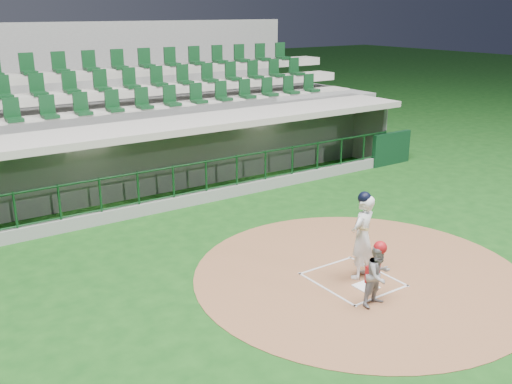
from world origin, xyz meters
TOP-DOWN VIEW (x-y plane):
  - ground at (0.00, 0.00)m, footprint 120.00×120.00m
  - dirt_circle at (0.30, -0.20)m, footprint 7.20×7.20m
  - home_plate at (0.00, -0.70)m, footprint 0.43×0.43m
  - batter_box_chalk at (0.00, -0.30)m, footprint 1.55×1.80m
  - dugout_structure at (0.17, 7.82)m, footprint 16.40×3.70m
  - seating_deck at (0.00, 10.91)m, footprint 17.00×6.72m
  - batter at (0.23, -0.28)m, footprint 0.92×0.95m
  - catcher at (-0.36, -1.33)m, footprint 0.64×0.52m

SIDE VIEW (x-z plane):
  - ground at x=0.00m, z-range 0.00..0.00m
  - dirt_circle at x=0.30m, z-range 0.00..0.01m
  - batter_box_chalk at x=0.00m, z-range 0.01..0.02m
  - home_plate at x=0.00m, z-range 0.01..0.03m
  - catcher at x=-0.36m, z-range 0.00..1.33m
  - dugout_structure at x=0.17m, z-range -0.54..2.46m
  - batter at x=0.23m, z-range 0.01..1.93m
  - seating_deck at x=0.00m, z-range -1.15..4.00m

